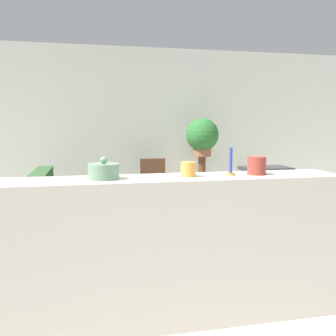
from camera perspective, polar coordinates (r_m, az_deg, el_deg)
The scene contains 13 objects.
ground_plane at distance 3.24m, azimuth -1.53°, elevation -19.45°, with size 14.00×14.00×0.00m, color beige.
wall_back at distance 6.32m, azimuth -7.41°, elevation 5.85°, with size 9.00×0.06×2.70m.
couch at distance 4.83m, azimuth -15.53°, elevation -7.14°, with size 0.86×1.77×0.84m.
tv_stand at distance 5.35m, azimuth 14.43°, elevation -6.85°, with size 0.76×0.59×0.40m.
television at distance 5.27m, azimuth 14.50°, elevation -2.30°, with size 0.66×0.42×0.46m.
wooden_chair at distance 5.80m, azimuth -2.13°, elevation -2.73°, with size 0.44×0.44×0.90m.
plant_stand at distance 6.13m, azimuth 5.15°, elevation -2.50°, with size 0.12×0.12×0.92m.
potted_plant at distance 6.05m, azimuth 5.23°, elevation 4.88°, with size 0.53×0.53×0.61m.
foreground_counter at distance 2.76m, azimuth -0.35°, elevation -12.33°, with size 2.62×0.44×1.06m.
decorative_bowl at distance 2.58m, azimuth -9.76°, elevation -0.48°, with size 0.21×0.21×0.15m.
candle_jar at distance 2.67m, azimuth 3.13°, elevation -0.20°, with size 0.11×0.11×0.11m.
candlestick at distance 2.77m, azimuth 9.52°, elevation 0.18°, with size 0.07×0.07×0.20m.
coffee_tin at distance 2.86m, azimuth 13.36°, elevation 0.36°, with size 0.14×0.14×0.13m.
Camera 1 is at (-0.54, -2.87, 1.42)m, focal length 40.00 mm.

